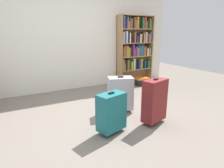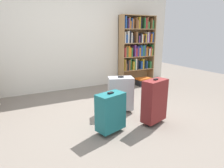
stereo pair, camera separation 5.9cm
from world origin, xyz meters
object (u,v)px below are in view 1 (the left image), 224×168
at_px(bookshelf, 135,46).
at_px(storage_box, 142,81).
at_px(suitcase_teal, 111,112).
at_px(suitcase_silver, 120,93).
at_px(suitcase_dark_red, 155,100).

bearing_deg(bookshelf, storage_box, -89.13).
distance_m(storage_box, suitcase_teal, 2.65).
xyz_separation_m(bookshelf, suitcase_silver, (-1.41, -1.62, -0.66)).
distance_m(storage_box, suitcase_dark_red, 2.25).
height_order(suitcase_dark_red, suitcase_silver, suitcase_dark_red).
height_order(bookshelf, storage_box, bookshelf).
xyz_separation_m(suitcase_dark_red, suitcase_silver, (-0.22, 0.64, -0.03)).
relative_size(suitcase_dark_red, suitcase_teal, 1.20).
bearing_deg(suitcase_dark_red, suitcase_silver, 108.73).
height_order(storage_box, suitcase_silver, suitcase_silver).
bearing_deg(suitcase_silver, suitcase_dark_red, -71.27).
bearing_deg(suitcase_dark_red, suitcase_teal, 175.40).
bearing_deg(suitcase_silver, bookshelf, 49.00).
height_order(bookshelf, suitcase_dark_red, bookshelf).
relative_size(bookshelf, suitcase_silver, 2.81).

